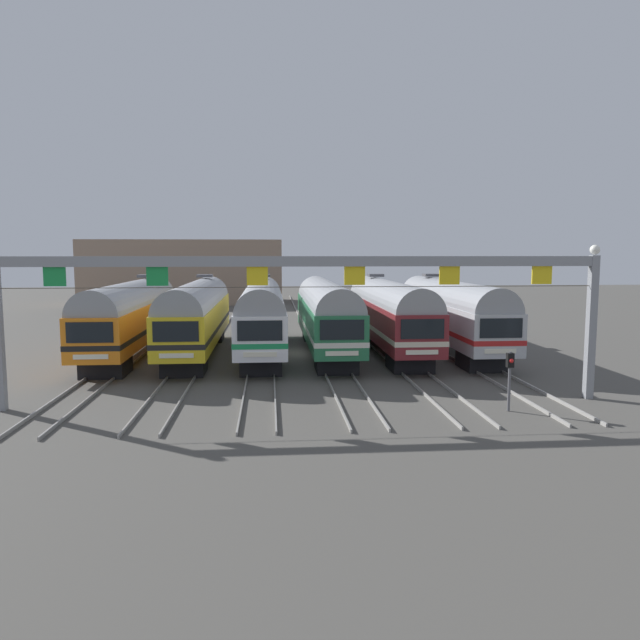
{
  "coord_description": "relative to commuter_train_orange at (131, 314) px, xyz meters",
  "views": [
    {
      "loc": [
        -1.55,
        -39.38,
        6.62
      ],
      "look_at": [
        1.38,
        -3.91,
        2.64
      ],
      "focal_mm": 33.85,
      "sensor_mm": 36.0,
      "label": 1
    }
  ],
  "objects": [
    {
      "name": "catenary_gantry",
      "position": [
        10.47,
        -13.5,
        2.67
      ],
      "size": [
        26.19,
        0.44,
        6.97
      ],
      "color": "gray",
      "rests_on": "ground"
    },
    {
      "name": "commuter_train_yellow",
      "position": [
        4.19,
        0.0,
        0.0
      ],
      "size": [
        2.88,
        18.06,
        5.05
      ],
      "color": "gold",
      "rests_on": "ground"
    },
    {
      "name": "commuter_train_maroon",
      "position": [
        16.76,
        0.0,
        0.0
      ],
      "size": [
        2.88,
        18.06,
        5.05
      ],
      "color": "maroon",
      "rests_on": "ground"
    },
    {
      "name": "maintenance_building",
      "position": [
        -2.28,
        41.64,
        1.44
      ],
      "size": [
        25.35,
        10.0,
        8.25
      ],
      "primitive_type": "cube",
      "color": "gray",
      "rests_on": "ground"
    },
    {
      "name": "commuter_train_white",
      "position": [
        8.38,
        0.0,
        0.0
      ],
      "size": [
        2.88,
        18.06,
        5.05
      ],
      "color": "white",
      "rests_on": "ground"
    },
    {
      "name": "yard_signal_mast",
      "position": [
        18.85,
        -15.4,
        -0.92
      ],
      "size": [
        0.28,
        0.35,
        2.52
      ],
      "color": "#59595E",
      "rests_on": "ground"
    },
    {
      "name": "track_bed",
      "position": [
        10.47,
        17.0,
        -2.61
      ],
      "size": [
        22.45,
        70.0,
        0.15
      ],
      "color": "gray",
      "rests_on": "ground"
    },
    {
      "name": "commuter_train_green",
      "position": [
        12.57,
        -0.0,
        -0.0
      ],
      "size": [
        2.88,
        18.06,
        4.77
      ],
      "color": "#236B42",
      "rests_on": "ground"
    },
    {
      "name": "commuter_train_orange",
      "position": [
        0.0,
        0.0,
        0.0
      ],
      "size": [
        2.88,
        18.06,
        5.05
      ],
      "color": "orange",
      "rests_on": "ground"
    },
    {
      "name": "ground_plane",
      "position": [
        10.47,
        0.0,
        -2.69
      ],
      "size": [
        160.0,
        160.0,
        0.0
      ],
      "primitive_type": "plane",
      "color": "#4C4944"
    },
    {
      "name": "commuter_train_stainless",
      "position": [
        20.95,
        0.0,
        0.0
      ],
      "size": [
        2.88,
        18.06,
        5.05
      ],
      "color": "#B2B5BA",
      "rests_on": "ground"
    }
  ]
}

